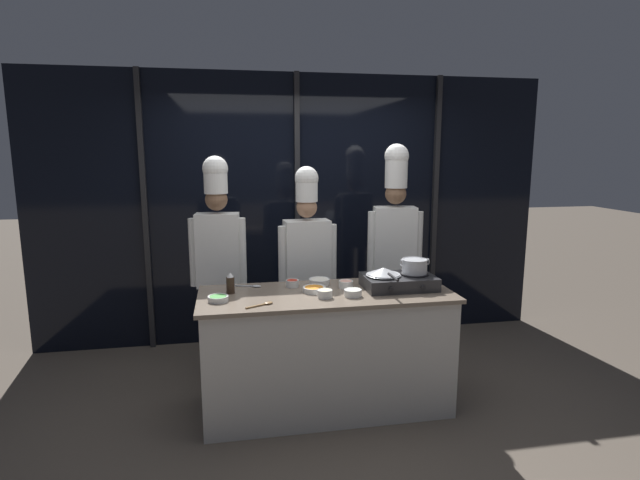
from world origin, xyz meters
TOP-DOWN VIEW (x-y plane):
  - ground_plane at (0.00, 0.00)m, footprint 24.00×24.00m
  - window_wall_back at (0.00, 1.53)m, footprint 5.22×0.09m
  - demo_counter at (0.00, 0.00)m, footprint 1.87×0.73m
  - portable_stove at (0.57, 0.01)m, footprint 0.54×0.37m
  - frying_pan at (0.44, 0.01)m, footprint 0.26×0.46m
  - stock_pot at (0.69, 0.02)m, footprint 0.22×0.20m
  - squeeze_bottle_soy at (-0.70, 0.11)m, footprint 0.06×0.06m
  - prep_bowl_shrimp at (0.17, 0.10)m, footprint 0.11×0.11m
  - prep_bowl_garlic at (-0.01, 0.23)m, footprint 0.16×0.16m
  - prep_bowl_bean_sprouts at (0.17, -0.13)m, footprint 0.13×0.13m
  - prep_bowl_scallions at (-0.78, -0.08)m, footprint 0.15×0.15m
  - prep_bowl_chili_flakes at (-0.23, 0.20)m, footprint 0.10×0.10m
  - prep_bowl_carrots at (-0.09, 0.03)m, footprint 0.17×0.17m
  - prep_bowl_noodles at (-0.04, -0.13)m, footprint 0.11×0.11m
  - serving_spoon_slotted at (-0.47, -0.22)m, footprint 0.20×0.12m
  - serving_spoon_solid at (-0.53, 0.25)m, footprint 0.22×0.10m
  - chef_head at (-0.79, 0.79)m, footprint 0.48×0.23m
  - chef_sous at (-0.03, 0.70)m, footprint 0.51×0.23m
  - chef_line at (0.79, 0.78)m, footprint 0.49×0.26m

SIDE VIEW (x-z plane):
  - ground_plane at x=0.00m, z-range 0.00..0.00m
  - demo_counter at x=0.00m, z-range 0.00..0.91m
  - serving_spoon_slotted at x=-0.47m, z-range 0.91..0.93m
  - serving_spoon_solid at x=-0.53m, z-range 0.91..0.93m
  - prep_bowl_scallions at x=-0.78m, z-range 0.91..0.95m
  - prep_bowl_carrots at x=-0.09m, z-range 0.91..0.96m
  - prep_bowl_garlic at x=-0.01m, z-range 0.91..0.96m
  - prep_bowl_bean_sprouts at x=0.17m, z-range 0.92..0.97m
  - prep_bowl_chili_flakes at x=-0.23m, z-range 0.92..0.97m
  - prep_bowl_shrimp at x=0.17m, z-range 0.92..0.97m
  - prep_bowl_noodles at x=-0.04m, z-range 0.92..0.97m
  - portable_stove at x=0.57m, z-range 0.91..1.02m
  - squeeze_bottle_soy at x=-0.70m, z-range 0.91..1.06m
  - frying_pan at x=0.44m, z-range 1.02..1.07m
  - chef_sous at x=-0.03m, z-range 0.16..1.97m
  - stock_pot at x=0.69m, z-range 1.02..1.14m
  - chef_head at x=-0.79m, z-range 0.20..2.10m
  - chef_line at x=0.79m, z-range 0.19..2.19m
  - window_wall_back at x=0.00m, z-range 0.00..2.70m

